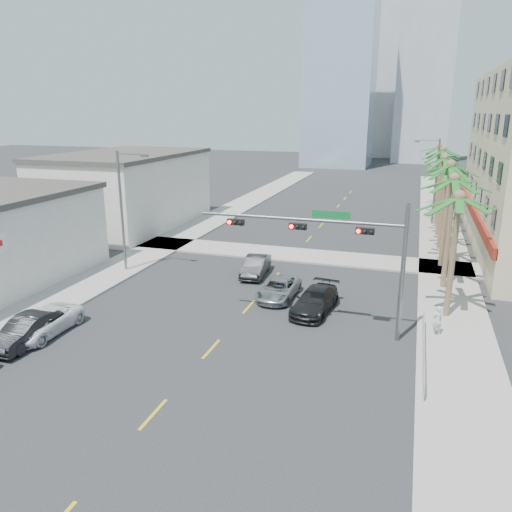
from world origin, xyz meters
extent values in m
plane|color=#262628|center=(0.00, 0.00, 0.00)|extent=(260.00, 260.00, 0.00)
cube|color=gray|center=(12.00, 20.00, 0.07)|extent=(4.00, 120.00, 0.15)
cube|color=gray|center=(-12.00, 20.00, 0.07)|extent=(4.00, 120.00, 0.15)
cube|color=gray|center=(0.00, 22.00, 0.07)|extent=(80.00, 4.00, 0.15)
cube|color=maroon|center=(14.40, 30.00, 3.00)|extent=(0.30, 28.00, 0.80)
cube|color=beige|center=(-19.50, 28.00, 3.60)|extent=(11.00, 18.00, 7.20)
cube|color=#99B2C6|center=(-8.00, 95.00, 24.00)|extent=(14.00, 14.00, 48.00)
cube|color=#ADADB2|center=(9.00, 110.00, 30.00)|extent=(12.00, 12.00, 60.00)
cube|color=#ADADB2|center=(-3.00, 125.00, 21.00)|extent=(16.00, 16.00, 42.00)
cylinder|color=slate|center=(9.00, 8.00, 3.60)|extent=(0.24, 0.24, 7.20)
cylinder|color=slate|center=(3.50, 8.00, 6.20)|extent=(11.00, 0.16, 0.16)
cube|color=#0C662D|center=(5.20, 8.00, 6.55)|extent=(2.00, 0.05, 0.40)
cube|color=black|center=(7.00, 7.85, 5.85)|extent=(0.95, 0.28, 0.32)
sphere|color=#FF0C05|center=(6.68, 7.69, 5.85)|extent=(0.22, 0.22, 0.22)
cube|color=black|center=(3.50, 7.85, 5.85)|extent=(0.95, 0.28, 0.32)
sphere|color=#FF0C05|center=(3.18, 7.69, 5.85)|extent=(0.22, 0.22, 0.22)
cube|color=black|center=(0.00, 7.85, 5.85)|extent=(0.95, 0.28, 0.32)
sphere|color=#FF0C05|center=(-0.32, 7.69, 5.85)|extent=(0.22, 0.22, 0.22)
cylinder|color=brown|center=(11.60, 12.00, 3.60)|extent=(0.36, 0.36, 7.20)
cylinder|color=brown|center=(11.60, 17.20, 3.78)|extent=(0.36, 0.36, 7.56)
cylinder|color=brown|center=(11.60, 22.40, 3.96)|extent=(0.36, 0.36, 7.92)
cylinder|color=brown|center=(11.60, 27.60, 3.60)|extent=(0.36, 0.36, 7.20)
cylinder|color=brown|center=(11.60, 32.80, 3.78)|extent=(0.36, 0.36, 7.56)
cylinder|color=brown|center=(11.60, 38.00, 3.96)|extent=(0.36, 0.36, 7.92)
cylinder|color=brown|center=(11.60, 43.20, 3.60)|extent=(0.36, 0.36, 7.20)
cylinder|color=brown|center=(11.60, 48.40, 3.78)|extent=(0.36, 0.36, 7.56)
cylinder|color=slate|center=(-11.20, 14.00, 4.50)|extent=(0.20, 0.20, 9.00)
cylinder|color=slate|center=(-10.10, 14.00, 8.80)|extent=(2.20, 0.12, 0.12)
cube|color=slate|center=(-9.00, 14.00, 8.70)|extent=(0.50, 0.25, 0.18)
cylinder|color=slate|center=(11.20, 38.00, 4.50)|extent=(0.20, 0.20, 9.00)
cylinder|color=slate|center=(10.10, 38.00, 8.80)|extent=(2.20, 0.12, 0.12)
cube|color=slate|center=(9.00, 38.00, 8.70)|extent=(0.50, 0.25, 0.18)
cylinder|color=silver|center=(10.30, 6.00, 0.55)|extent=(0.08, 8.00, 0.08)
cylinder|color=silver|center=(10.30, 6.00, 0.90)|extent=(0.08, 8.00, 0.08)
cylinder|color=silver|center=(10.30, 2.00, 0.50)|extent=(0.08, 0.08, 1.00)
cylinder|color=silver|center=(10.30, 4.00, 0.50)|extent=(0.08, 0.08, 1.00)
cylinder|color=silver|center=(10.30, 6.00, 0.50)|extent=(0.08, 0.08, 1.00)
cylinder|color=silver|center=(10.30, 8.00, 0.50)|extent=(0.08, 0.08, 1.00)
cylinder|color=silver|center=(10.30, 10.00, 0.50)|extent=(0.08, 0.08, 1.00)
imported|color=black|center=(-9.40, 1.69, 0.73)|extent=(1.60, 4.47, 1.47)
imported|color=white|center=(-9.40, 2.88, 0.67)|extent=(2.25, 4.84, 1.34)
imported|color=black|center=(-1.50, 16.07, 0.71)|extent=(1.88, 4.44, 1.43)
imported|color=#A4A5A9|center=(1.36, 12.09, 0.63)|extent=(2.22, 4.58, 1.26)
imported|color=black|center=(4.06, 10.53, 0.71)|extent=(2.55, 5.07, 1.41)
imported|color=silver|center=(10.97, 9.06, 0.96)|extent=(0.71, 0.65, 1.62)
camera|label=1|loc=(9.27, -17.34, 11.72)|focal=35.00mm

